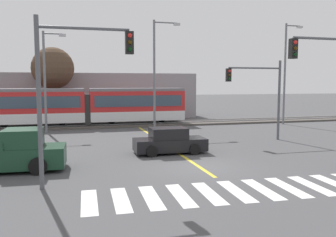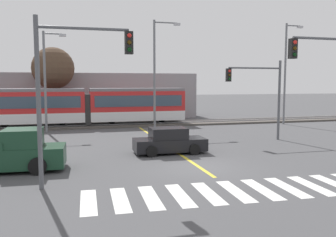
# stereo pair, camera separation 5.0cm
# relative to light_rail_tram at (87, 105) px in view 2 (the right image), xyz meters

# --- Properties ---
(ground_plane) EXTENTS (200.00, 200.00, 0.00)m
(ground_plane) POSITION_rel_light_rail_tram_xyz_m (4.62, -17.94, -2.05)
(ground_plane) COLOR #474749
(track_bed) EXTENTS (120.00, 4.00, 0.18)m
(track_bed) POSITION_rel_light_rail_tram_xyz_m (4.62, 0.01, -1.96)
(track_bed) COLOR #4C4742
(track_bed) RESTS_ON ground
(rail_near) EXTENTS (120.00, 0.08, 0.10)m
(rail_near) POSITION_rel_light_rail_tram_xyz_m (4.62, -0.71, -1.82)
(rail_near) COLOR #939399
(rail_near) RESTS_ON track_bed
(rail_far) EXTENTS (120.00, 0.08, 0.10)m
(rail_far) POSITION_rel_light_rail_tram_xyz_m (4.62, 0.73, -1.82)
(rail_far) COLOR #939399
(rail_far) RESTS_ON track_bed
(light_rail_tram) EXTENTS (18.50, 2.64, 3.43)m
(light_rail_tram) POSITION_rel_light_rail_tram_xyz_m (0.00, 0.00, 0.00)
(light_rail_tram) COLOR silver
(light_rail_tram) RESTS_ON track_bed
(crosswalk_stripe_0) EXTENTS (0.66, 2.82, 0.01)m
(crosswalk_stripe_0) POSITION_rel_light_rail_tram_xyz_m (-0.88, -21.83, -2.04)
(crosswalk_stripe_0) COLOR silver
(crosswalk_stripe_0) RESTS_ON ground
(crosswalk_stripe_1) EXTENTS (0.66, 2.82, 0.01)m
(crosswalk_stripe_1) POSITION_rel_light_rail_tram_xyz_m (0.22, -21.87, -2.04)
(crosswalk_stripe_1) COLOR silver
(crosswalk_stripe_1) RESTS_ON ground
(crosswalk_stripe_2) EXTENTS (0.66, 2.82, 0.01)m
(crosswalk_stripe_2) POSITION_rel_light_rail_tram_xyz_m (1.32, -21.91, -2.04)
(crosswalk_stripe_2) COLOR silver
(crosswalk_stripe_2) RESTS_ON ground
(crosswalk_stripe_3) EXTENTS (0.66, 2.82, 0.01)m
(crosswalk_stripe_3) POSITION_rel_light_rail_tram_xyz_m (2.42, -21.95, -2.04)
(crosswalk_stripe_3) COLOR silver
(crosswalk_stripe_3) RESTS_ON ground
(crosswalk_stripe_4) EXTENTS (0.66, 2.82, 0.01)m
(crosswalk_stripe_4) POSITION_rel_light_rail_tram_xyz_m (3.52, -21.99, -2.04)
(crosswalk_stripe_4) COLOR silver
(crosswalk_stripe_4) RESTS_ON ground
(crosswalk_stripe_5) EXTENTS (0.66, 2.82, 0.01)m
(crosswalk_stripe_5) POSITION_rel_light_rail_tram_xyz_m (4.62, -22.03, -2.04)
(crosswalk_stripe_5) COLOR silver
(crosswalk_stripe_5) RESTS_ON ground
(crosswalk_stripe_6) EXTENTS (0.66, 2.82, 0.01)m
(crosswalk_stripe_6) POSITION_rel_light_rail_tram_xyz_m (5.72, -22.07, -2.04)
(crosswalk_stripe_6) COLOR silver
(crosswalk_stripe_6) RESTS_ON ground
(crosswalk_stripe_7) EXTENTS (0.66, 2.82, 0.01)m
(crosswalk_stripe_7) POSITION_rel_light_rail_tram_xyz_m (6.82, -22.11, -2.04)
(crosswalk_stripe_7) COLOR silver
(crosswalk_stripe_7) RESTS_ON ground
(crosswalk_stripe_8) EXTENTS (0.66, 2.82, 0.01)m
(crosswalk_stripe_8) POSITION_rel_light_rail_tram_xyz_m (7.92, -22.14, -2.04)
(crosswalk_stripe_8) COLOR silver
(crosswalk_stripe_8) RESTS_ON ground
(crosswalk_stripe_9) EXTENTS (0.66, 2.82, 0.01)m
(crosswalk_stripe_9) POSITION_rel_light_rail_tram_xyz_m (9.02, -22.18, -2.04)
(crosswalk_stripe_9) COLOR silver
(crosswalk_stripe_9) RESTS_ON ground
(lane_centre_line) EXTENTS (0.20, 18.03, 0.01)m
(lane_centre_line) POSITION_rel_light_rail_tram_xyz_m (4.62, -11.01, -2.05)
(lane_centre_line) COLOR gold
(lane_centre_line) RESTS_ON ground
(sedan_crossing) EXTENTS (4.22, 1.96, 1.52)m
(sedan_crossing) POSITION_rel_light_rail_tram_xyz_m (4.13, -14.24, -1.35)
(sedan_crossing) COLOR black
(sedan_crossing) RESTS_ON ground
(pickup_truck) EXTENTS (5.49, 2.43, 1.98)m
(pickup_truck) POSITION_rel_light_rail_tram_xyz_m (-4.31, -16.43, -1.21)
(pickup_truck) COLOR #193D28
(pickup_truck) RESTS_ON ground
(traffic_light_mid_right) EXTENTS (4.25, 0.38, 5.72)m
(traffic_light_mid_right) POSITION_rel_light_rail_tram_xyz_m (11.62, -11.46, 1.72)
(traffic_light_mid_right) COLOR #515459
(traffic_light_mid_right) RESTS_ON ground
(traffic_light_near_right) EXTENTS (3.75, 0.38, 6.65)m
(traffic_light_near_right) POSITION_rel_light_rail_tram_xyz_m (10.68, -19.90, 2.30)
(traffic_light_near_right) COLOR #515459
(traffic_light_near_right) RESTS_ON ground
(traffic_light_near_left) EXTENTS (3.75, 0.38, 6.66)m
(traffic_light_near_left) POSITION_rel_light_rail_tram_xyz_m (-1.39, -19.79, 2.33)
(traffic_light_near_left) COLOR #515459
(traffic_light_near_left) RESTS_ON ground
(street_lamp_west) EXTENTS (1.88, 0.28, 8.34)m
(street_lamp_west) POSITION_rel_light_rail_tram_xyz_m (-3.31, -3.06, 2.66)
(street_lamp_west) COLOR slate
(street_lamp_west) RESTS_ON ground
(street_lamp_centre) EXTENTS (2.43, 0.28, 9.58)m
(street_lamp_centre) POSITION_rel_light_rail_tram_xyz_m (5.94, -3.38, 3.37)
(street_lamp_centre) COLOR slate
(street_lamp_centre) RESTS_ON ground
(street_lamp_east) EXTENTS (1.88, 0.28, 9.90)m
(street_lamp_east) POSITION_rel_light_rail_tram_xyz_m (19.18, -3.04, 3.45)
(street_lamp_east) COLOR slate
(street_lamp_east) RESTS_ON ground
(bare_tree_west) EXTENTS (4.24, 4.24, 7.71)m
(bare_tree_west) POSITION_rel_light_rail_tram_xyz_m (-3.14, 3.91, 3.52)
(bare_tree_west) COLOR brown
(bare_tree_west) RESTS_ON ground
(building_backdrop_far) EXTENTS (27.49, 6.00, 5.21)m
(building_backdrop_far) POSITION_rel_light_rail_tram_xyz_m (-0.82, 8.76, 0.56)
(building_backdrop_far) COLOR gray
(building_backdrop_far) RESTS_ON ground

